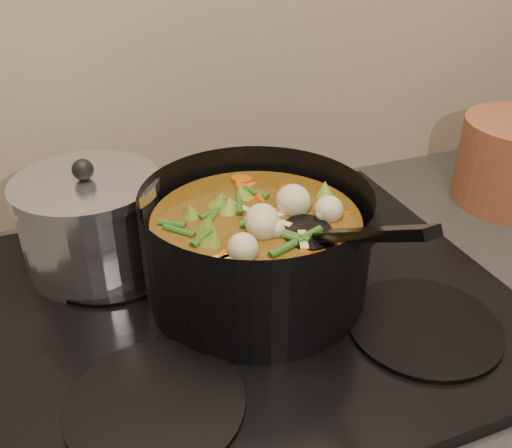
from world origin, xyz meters
name	(u,v)px	position (x,y,z in m)	size (l,w,h in m)	color
stovetop	(257,300)	(0.00, 1.93, 0.92)	(0.62, 0.54, 0.03)	black
stockpot	(256,246)	(0.00, 1.94, 0.99)	(0.30, 0.38, 0.21)	black
saucepan	(92,222)	(-0.18, 2.08, 0.99)	(0.19, 0.19, 0.16)	silver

